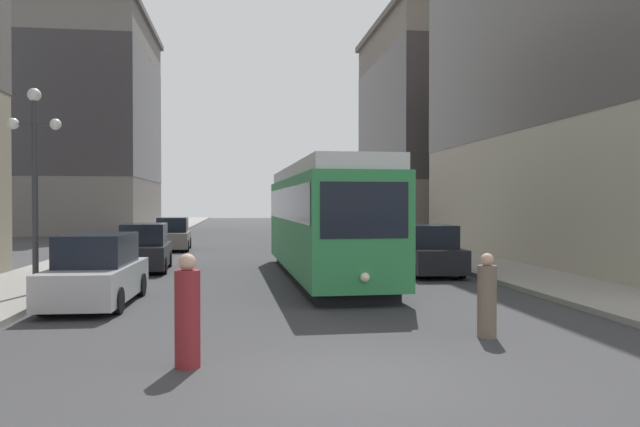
{
  "coord_description": "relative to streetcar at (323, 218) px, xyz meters",
  "views": [
    {
      "loc": [
        -1.67,
        -8.9,
        2.62
      ],
      "look_at": [
        0.37,
        6.51,
        2.35
      ],
      "focal_mm": 34.62,
      "sensor_mm": 36.0,
      "label": 1
    }
  ],
  "objects": [
    {
      "name": "ground_plane",
      "position": [
        -1.25,
        -12.4,
        -2.1
      ],
      "size": [
        200.0,
        200.0,
        0.0
      ],
      "primitive_type": "plane",
      "color": "#38383A"
    },
    {
      "name": "sidewalk_left",
      "position": [
        -9.49,
        27.6,
        -2.03
      ],
      "size": [
        3.31,
        120.0,
        0.15
      ],
      "primitive_type": "cube",
      "color": "gray",
      "rests_on": "ground"
    },
    {
      "name": "sidewalk_right",
      "position": [
        6.99,
        27.6,
        -2.03
      ],
      "size": [
        3.31,
        120.0,
        0.15
      ],
      "primitive_type": "cube",
      "color": "gray",
      "rests_on": "ground"
    },
    {
      "name": "streetcar",
      "position": [
        0.0,
        0.0,
        0.0
      ],
      "size": [
        2.92,
        13.2,
        3.89
      ],
      "rotation": [
        0.0,
        0.0,
        0.02
      ],
      "color": "black",
      "rests_on": "ground"
    },
    {
      "name": "transit_bus",
      "position": [
        2.85,
        18.65,
        -0.15
      ],
      "size": [
        2.95,
        12.21,
        3.45
      ],
      "rotation": [
        0.0,
        0.0,
        0.03
      ],
      "color": "black",
      "rests_on": "ground"
    },
    {
      "name": "parked_car_left_near",
      "position": [
        -6.53,
        3.21,
        -1.26
      ],
      "size": [
        2.02,
        4.35,
        1.82
      ],
      "rotation": [
        0.0,
        0.0,
        0.04
      ],
      "color": "black",
      "rests_on": "ground"
    },
    {
      "name": "parked_car_left_mid",
      "position": [
        -6.53,
        -4.88,
        -1.26
      ],
      "size": [
        2.01,
        4.66,
        1.82
      ],
      "rotation": [
        0.0,
        0.0,
        -0.03
      ],
      "color": "black",
      "rests_on": "ground"
    },
    {
      "name": "parked_car_right_far",
      "position": [
        4.03,
        0.66,
        -1.26
      ],
      "size": [
        2.09,
        4.61,
        1.82
      ],
      "rotation": [
        0.0,
        0.0,
        3.08
      ],
      "color": "black",
      "rests_on": "ground"
    },
    {
      "name": "parked_car_left_far",
      "position": [
        -6.53,
        13.62,
        -1.26
      ],
      "size": [
        2.0,
        4.28,
        1.82
      ],
      "rotation": [
        0.0,
        0.0,
        0.03
      ],
      "color": "black",
      "rests_on": "ground"
    },
    {
      "name": "pedestrian_crossing_near",
      "position": [
        -3.72,
        -11.36,
        -1.26
      ],
      "size": [
        0.41,
        0.41,
        1.82
      ],
      "rotation": [
        0.0,
        0.0,
        4.23
      ],
      "color": "maroon",
      "rests_on": "ground"
    },
    {
      "name": "pedestrian_crossing_far",
      "position": [
        1.86,
        -9.91,
        -1.33
      ],
      "size": [
        0.37,
        0.37,
        1.65
      ],
      "rotation": [
        0.0,
        0.0,
        4.36
      ],
      "color": "#6B5B4C",
      "rests_on": "ground"
    },
    {
      "name": "lamp_post_left_near",
      "position": [
        -8.43,
        -3.59,
        1.72
      ],
      "size": [
        1.41,
        0.36,
        5.6
      ],
      "color": "#333338",
      "rests_on": "sidewalk_left"
    },
    {
      "name": "building_left_midblock",
      "position": [
        -18.39,
        37.62,
        7.88
      ],
      "size": [
        15.09,
        18.41,
        19.43
      ],
      "color": "slate",
      "rests_on": "ground"
    },
    {
      "name": "building_right_corner",
      "position": [
        15.86,
        28.87,
        6.96
      ],
      "size": [
        15.03,
        17.63,
        17.66
      ],
      "color": "slate",
      "rests_on": "ground"
    }
  ]
}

